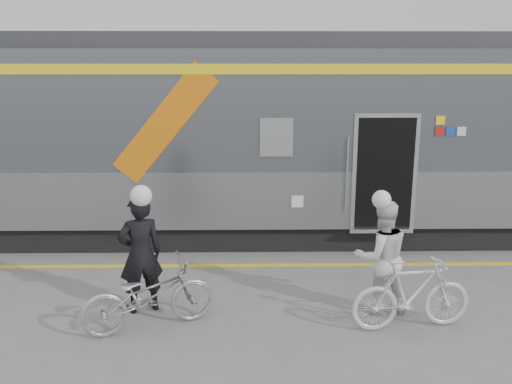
{
  "coord_description": "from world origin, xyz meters",
  "views": [
    {
      "loc": [
        -0.67,
        -7.01,
        3.61
      ],
      "look_at": [
        -0.54,
        1.6,
        1.5
      ],
      "focal_mm": 38.0,
      "sensor_mm": 36.0,
      "label": 1
    }
  ],
  "objects_px": {
    "man": "(140,254)",
    "bicycle_right": "(412,294)",
    "bicycle_left": "(149,296)",
    "woman": "(381,257)"
  },
  "relations": [
    {
      "from": "woman",
      "to": "bicycle_right",
      "type": "bearing_deg",
      "value": 110.71
    },
    {
      "from": "man",
      "to": "woman",
      "type": "height_order",
      "value": "man"
    },
    {
      "from": "man",
      "to": "bicycle_right",
      "type": "distance_m",
      "value": 3.85
    },
    {
      "from": "bicycle_left",
      "to": "woman",
      "type": "height_order",
      "value": "woman"
    },
    {
      "from": "man",
      "to": "bicycle_right",
      "type": "bearing_deg",
      "value": 148.27
    },
    {
      "from": "man",
      "to": "woman",
      "type": "distance_m",
      "value": 3.49
    },
    {
      "from": "man",
      "to": "bicycle_left",
      "type": "distance_m",
      "value": 0.71
    },
    {
      "from": "man",
      "to": "bicycle_left",
      "type": "bearing_deg",
      "value": 87.42
    },
    {
      "from": "bicycle_left",
      "to": "bicycle_right",
      "type": "relative_size",
      "value": 1.09
    },
    {
      "from": "man",
      "to": "bicycle_right",
      "type": "relative_size",
      "value": 1.04
    }
  ]
}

